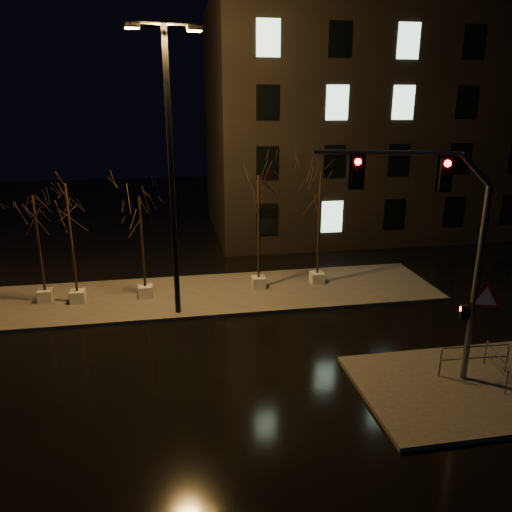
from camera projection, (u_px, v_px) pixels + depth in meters
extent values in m
plane|color=black|center=(224.00, 357.00, 18.18)|extent=(90.00, 90.00, 0.00)
cube|color=#423F3B|center=(209.00, 294.00, 23.79)|extent=(22.00, 5.00, 0.15)
cube|color=#423F3B|center=(467.00, 387.00, 16.13)|extent=(7.00, 5.00, 0.15)
cube|color=black|center=(390.00, 121.00, 35.19)|extent=(25.00, 12.00, 15.00)
cube|color=beige|center=(46.00, 295.00, 22.74)|extent=(0.65, 0.65, 0.55)
cylinder|color=black|center=(39.00, 244.00, 22.01)|extent=(0.11, 0.11, 4.34)
cube|color=beige|center=(78.00, 296.00, 22.64)|extent=(0.65, 0.65, 0.55)
cylinder|color=black|center=(71.00, 239.00, 21.83)|extent=(0.11, 0.11, 4.86)
cube|color=beige|center=(146.00, 291.00, 23.23)|extent=(0.65, 0.65, 0.55)
cylinder|color=black|center=(142.00, 242.00, 22.52)|extent=(0.11, 0.11, 4.19)
cube|color=beige|center=(259.00, 282.00, 24.38)|extent=(0.65, 0.65, 0.55)
cylinder|color=black|center=(259.00, 228.00, 23.56)|extent=(0.11, 0.11, 4.95)
cube|color=beige|center=(317.00, 278.00, 25.01)|extent=(0.65, 0.65, 0.55)
cylinder|color=black|center=(319.00, 224.00, 24.18)|extent=(0.11, 0.11, 5.01)
cylinder|color=#595B60|center=(476.00, 288.00, 15.56)|extent=(0.19, 0.19, 6.40)
cylinder|color=#595B60|center=(386.00, 153.00, 14.81)|extent=(4.07, 1.57, 0.15)
cube|color=black|center=(446.00, 174.00, 14.71)|extent=(0.38, 0.33, 0.96)
cube|color=black|center=(357.00, 172.00, 15.11)|extent=(0.38, 0.33, 0.96)
cube|color=black|center=(464.00, 312.00, 15.86)|extent=(0.29, 0.26, 0.48)
cone|color=red|center=(485.00, 298.00, 15.56)|extent=(1.06, 0.40, 1.11)
sphere|color=#FF0C07|center=(493.00, 164.00, 14.42)|extent=(0.19, 0.19, 0.19)
cylinder|color=black|center=(172.00, 180.00, 19.94)|extent=(0.23, 0.23, 11.48)
cylinder|color=black|center=(164.00, 23.00, 18.23)|extent=(2.51, 0.53, 0.11)
cube|color=#F6A431|center=(132.00, 27.00, 17.91)|extent=(0.62, 0.41, 0.23)
cube|color=#F6A431|center=(195.00, 30.00, 18.65)|extent=(0.62, 0.41, 0.23)
cylinder|color=#595B60|center=(440.00, 363.00, 16.48)|extent=(0.05, 0.05, 0.97)
cylinder|color=#595B60|center=(507.00, 359.00, 16.76)|extent=(0.05, 0.05, 0.97)
cylinder|color=#595B60|center=(476.00, 346.00, 16.46)|extent=(2.37, 0.17, 0.04)
cylinder|color=#595B60|center=(474.00, 358.00, 16.59)|extent=(2.37, 0.17, 0.04)
cylinder|color=#595B60|center=(507.00, 382.00, 15.50)|extent=(0.05, 0.05, 0.84)
cylinder|color=#595B60|center=(485.00, 353.00, 17.27)|extent=(0.05, 0.05, 0.84)
cylinder|color=#595B60|center=(497.00, 354.00, 16.25)|extent=(0.51, 1.81, 0.04)
cylinder|color=#595B60|center=(496.00, 364.00, 16.36)|extent=(0.51, 1.81, 0.04)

